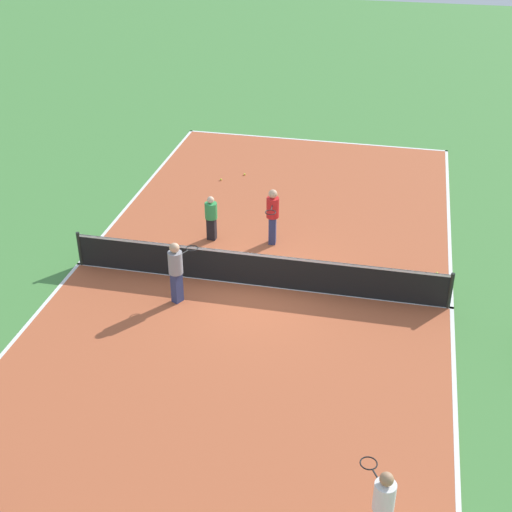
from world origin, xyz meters
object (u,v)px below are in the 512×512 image
player_far_green (211,216)px  tennis_ball_left_sideline (437,273)px  tennis_ball_midcourt (245,174)px  player_near_white (383,503)px  player_coach_red (273,213)px  tennis_ball_near_net (221,179)px  player_baseline_gray (176,268)px  tennis_net (256,268)px

player_far_green → tennis_ball_left_sideline: size_ratio=20.15×
tennis_ball_midcourt → player_far_green: bearing=91.4°
tennis_ball_midcourt → tennis_ball_left_sideline: 8.47m
player_near_white → player_coach_red: (3.72, -9.61, 0.10)m
tennis_ball_left_sideline → tennis_ball_near_net: bearing=-33.0°
player_baseline_gray → tennis_net: bearing=-29.7°
player_far_green → tennis_ball_midcourt: bearing=95.5°
tennis_net → tennis_ball_midcourt: bearing=-74.4°
player_near_white → player_far_green: (5.50, -9.48, -0.12)m
player_coach_red → tennis_ball_left_sideline: player_coach_red is taller
tennis_ball_midcourt → tennis_ball_left_sideline: same height
tennis_net → player_far_green: player_far_green is taller
tennis_net → tennis_ball_near_net: bearing=-67.4°
player_near_white → tennis_ball_near_net: bearing=-5.2°
player_near_white → player_baseline_gray: bearing=11.6°
tennis_net → tennis_ball_left_sideline: bearing=-161.5°
player_near_white → player_far_green: player_near_white is taller
player_near_white → player_coach_red: bearing=-9.0°
player_baseline_gray → tennis_ball_left_sideline: 7.05m
tennis_net → player_coach_red: bearing=-89.5°
player_baseline_gray → tennis_ball_near_net: player_baseline_gray is taller
player_coach_red → player_far_green: 1.80m
player_far_green → player_baseline_gray: bearing=-85.4°
player_near_white → tennis_ball_midcourt: 15.28m
player_near_white → tennis_ball_near_net: (6.31, -13.59, -0.85)m
player_far_green → tennis_ball_midcourt: size_ratio=20.15×
tennis_ball_near_net → tennis_ball_midcourt: 0.92m
tennis_ball_near_net → tennis_ball_left_sideline: same height
player_near_white → player_baseline_gray: size_ratio=0.92×
player_coach_red → tennis_ball_near_net: size_ratio=24.96×
tennis_ball_midcourt → tennis_ball_left_sideline: (-6.58, 5.33, 0.00)m
player_near_white → player_far_green: bearing=-0.0°
player_near_white → tennis_ball_near_net: 15.00m
player_near_white → tennis_ball_left_sideline: bearing=-36.3°
player_far_green → tennis_ball_near_net: 4.25m
tennis_ball_near_net → tennis_ball_left_sideline: 8.68m
player_near_white → tennis_ball_near_net: player_near_white is taller
player_baseline_gray → tennis_ball_midcourt: bearing=28.1°
tennis_net → tennis_ball_midcourt: tennis_net is taller
tennis_ball_near_net → player_far_green: bearing=101.2°
tennis_ball_midcourt → tennis_ball_near_net: bearing=40.9°
player_baseline_gray → tennis_ball_near_net: bearing=33.5°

